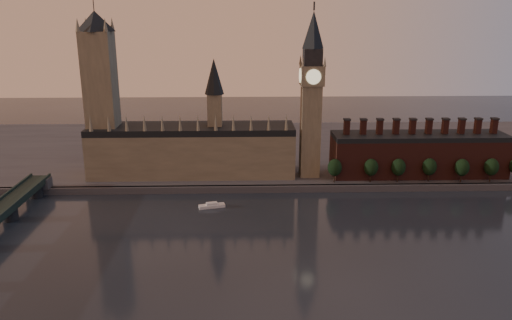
{
  "coord_description": "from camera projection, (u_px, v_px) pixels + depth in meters",
  "views": [
    {
      "loc": [
        -32.57,
        -195.1,
        104.46
      ],
      "look_at": [
        -25.7,
        55.0,
        30.66
      ],
      "focal_mm": 35.0,
      "sensor_mm": 36.0,
      "label": 1
    }
  ],
  "objects": [
    {
      "name": "palace_of_westminster",
      "position": [
        193.0,
        148.0,
        319.83
      ],
      "size": [
        130.0,
        30.3,
        74.0
      ],
      "color": "gray",
      "rests_on": "north_bank"
    },
    {
      "name": "embankment_tree_4",
      "position": [
        462.0,
        167.0,
        306.02
      ],
      "size": [
        8.6,
        8.6,
        14.88
      ],
      "color": "black",
      "rests_on": "north_bank"
    },
    {
      "name": "ground",
      "position": [
        318.0,
        262.0,
        217.47
      ],
      "size": [
        900.0,
        900.0,
        0.0
      ],
      "primitive_type": "plane",
      "color": "black",
      "rests_on": "ground"
    },
    {
      "name": "north_bank",
      "position": [
        285.0,
        150.0,
        387.61
      ],
      "size": [
        900.0,
        182.0,
        4.0
      ],
      "color": "#4C4B51",
      "rests_on": "ground"
    },
    {
      "name": "embankment_tree_3",
      "position": [
        429.0,
        167.0,
        307.31
      ],
      "size": [
        8.6,
        8.6,
        14.88
      ],
      "color": "black",
      "rests_on": "north_bank"
    },
    {
      "name": "river_boat",
      "position": [
        212.0,
        206.0,
        278.85
      ],
      "size": [
        15.08,
        7.5,
        2.9
      ],
      "rotation": [
        0.0,
        0.0,
        0.24
      ],
      "color": "white",
      "rests_on": "ground"
    },
    {
      "name": "embankment_tree_0",
      "position": [
        335.0,
        168.0,
        305.83
      ],
      "size": [
        8.6,
        8.6,
        14.88
      ],
      "color": "black",
      "rests_on": "north_bank"
    },
    {
      "name": "embankment_tree_5",
      "position": [
        492.0,
        167.0,
        306.99
      ],
      "size": [
        8.6,
        8.6,
        14.88
      ],
      "color": "black",
      "rests_on": "north_bank"
    },
    {
      "name": "embankment_tree_1",
      "position": [
        371.0,
        167.0,
        306.24
      ],
      "size": [
        8.6,
        8.6,
        14.88
      ],
      "color": "black",
      "rests_on": "north_bank"
    },
    {
      "name": "victoria_tower",
      "position": [
        101.0,
        90.0,
        307.85
      ],
      "size": [
        24.0,
        24.0,
        108.0
      ],
      "color": "gray",
      "rests_on": "north_bank"
    },
    {
      "name": "chimney_block",
      "position": [
        418.0,
        154.0,
        320.0
      ],
      "size": [
        110.0,
        25.0,
        37.0
      ],
      "color": "#4C211D",
      "rests_on": "north_bank"
    },
    {
      "name": "big_ben",
      "position": [
        311.0,
        94.0,
        307.12
      ],
      "size": [
        15.0,
        15.0,
        107.0
      ],
      "color": "gray",
      "rests_on": "north_bank"
    },
    {
      "name": "embankment_tree_2",
      "position": [
        398.0,
        167.0,
        306.52
      ],
      "size": [
        8.6,
        8.6,
        14.88
      ],
      "color": "black",
      "rests_on": "north_bank"
    }
  ]
}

